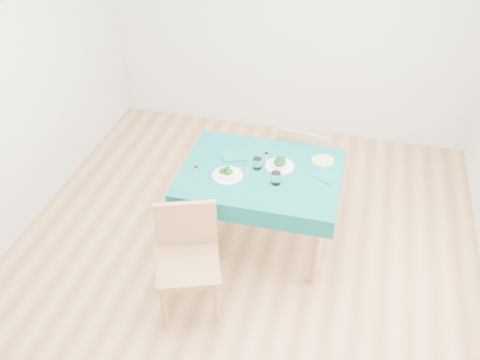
% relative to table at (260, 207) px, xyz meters
% --- Properties ---
extents(room_shell, '(4.02, 4.52, 2.73)m').
position_rel_table_xyz_m(room_shell, '(-0.11, -0.28, 0.97)').
color(room_shell, '#AA7446').
rests_on(room_shell, ground).
extents(table, '(1.29, 0.98, 0.76)m').
position_rel_table_xyz_m(table, '(0.00, 0.00, 0.00)').
color(table, '#085E5B').
rests_on(table, ground).
extents(chair_near, '(0.60, 0.63, 1.15)m').
position_rel_table_xyz_m(chair_near, '(-0.36, -0.84, 0.20)').
color(chair_near, '#AC7C51').
rests_on(chair_near, ground).
extents(chair_far, '(0.53, 0.56, 1.14)m').
position_rel_table_xyz_m(chair_far, '(0.28, 0.74, 0.19)').
color(chair_far, '#AC7C51').
rests_on(chair_far, ground).
extents(bowl_near, '(0.25, 0.25, 0.08)m').
position_rel_table_xyz_m(bowl_near, '(-0.25, -0.13, 0.42)').
color(bowl_near, white).
rests_on(bowl_near, table).
extents(bowl_far, '(0.24, 0.24, 0.07)m').
position_rel_table_xyz_m(bowl_far, '(0.13, 0.10, 0.42)').
color(bowl_far, white).
rests_on(bowl_far, table).
extents(fork_near, '(0.08, 0.18, 0.00)m').
position_rel_table_xyz_m(fork_near, '(-0.51, -0.15, 0.38)').
color(fork_near, silver).
rests_on(fork_near, table).
extents(knife_near, '(0.08, 0.23, 0.00)m').
position_rel_table_xyz_m(knife_near, '(-0.10, -0.07, 0.38)').
color(knife_near, silver).
rests_on(knife_near, table).
extents(fork_far, '(0.08, 0.20, 0.00)m').
position_rel_table_xyz_m(fork_far, '(0.01, 0.18, 0.38)').
color(fork_far, silver).
rests_on(fork_far, table).
extents(knife_far, '(0.08, 0.19, 0.00)m').
position_rel_table_xyz_m(knife_far, '(0.46, 0.05, 0.38)').
color(knife_far, silver).
rests_on(knife_far, table).
extents(napkin_near, '(0.24, 0.21, 0.01)m').
position_rel_table_xyz_m(napkin_near, '(-0.26, 0.15, 0.39)').
color(napkin_near, '#0C6864').
rests_on(napkin_near, table).
extents(napkin_far, '(0.24, 0.22, 0.01)m').
position_rel_table_xyz_m(napkin_far, '(0.52, 0.05, 0.38)').
color(napkin_far, '#0C6864').
rests_on(napkin_far, table).
extents(tumbler_center, '(0.07, 0.07, 0.09)m').
position_rel_table_xyz_m(tumbler_center, '(-0.04, 0.04, 0.42)').
color(tumbler_center, white).
rests_on(tumbler_center, table).
extents(tumbler_side, '(0.08, 0.08, 0.10)m').
position_rel_table_xyz_m(tumbler_side, '(0.14, -0.13, 0.43)').
color(tumbler_side, white).
rests_on(tumbler_side, table).
extents(side_plate, '(0.19, 0.19, 0.01)m').
position_rel_table_xyz_m(side_plate, '(0.47, 0.27, 0.38)').
color(side_plate, '#C1DF6C').
rests_on(side_plate, table).
extents(bread_slice, '(0.11, 0.11, 0.01)m').
position_rel_table_xyz_m(bread_slice, '(0.47, 0.27, 0.39)').
color(bread_slice, beige).
rests_on(bread_slice, side_plate).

